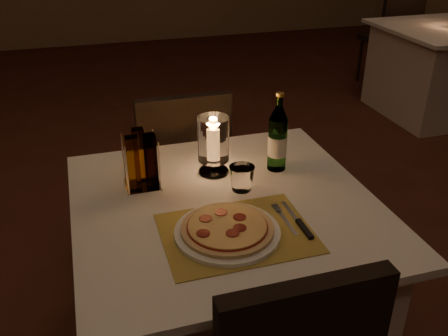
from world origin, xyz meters
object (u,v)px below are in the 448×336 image
object	(u,v)px
pizza	(227,228)
hurricane_candle	(213,141)
plate	(227,232)
neighbor_table_right	(440,71)
water_bottle	(278,139)
chair_far	(182,160)
main_table	(226,287)
tumbler	(242,178)

from	to	relation	value
pizza	hurricane_candle	distance (m)	0.41
plate	neighbor_table_right	distance (m)	3.41
pizza	hurricane_candle	bearing A→B (deg)	80.13
water_bottle	neighbor_table_right	xyz separation A→B (m)	(2.26, 1.86, -0.49)
chair_far	main_table	bearing A→B (deg)	-90.00
chair_far	plate	world-z (taller)	chair_far
main_table	hurricane_candle	xyz separation A→B (m)	(0.02, 0.21, 0.49)
plate	hurricane_candle	size ratio (longest dim) A/B	1.46
chair_far	tumbler	xyz separation A→B (m)	(0.08, -0.65, 0.24)
chair_far	pizza	bearing A→B (deg)	-93.22
pizza	water_bottle	xyz separation A→B (m)	(0.30, 0.36, 0.09)
plate	hurricane_candle	xyz separation A→B (m)	(0.07, 0.39, 0.12)
main_table	neighbor_table_right	world-z (taller)	same
main_table	water_bottle	world-z (taller)	water_bottle
tumbler	water_bottle	world-z (taller)	water_bottle
pizza	plate	bearing A→B (deg)	-44.76
main_table	hurricane_candle	world-z (taller)	hurricane_candle
chair_far	neighbor_table_right	bearing A→B (deg)	27.83
tumbler	water_bottle	bearing A→B (deg)	32.57
tumbler	plate	bearing A→B (deg)	-117.50
water_bottle	plate	bearing A→B (deg)	-130.25
plate	chair_far	bearing A→B (deg)	86.80
main_table	chair_far	xyz separation A→B (m)	(-0.00, 0.71, 0.18)
pizza	water_bottle	distance (m)	0.48
neighbor_table_right	pizza	bearing A→B (deg)	-139.09
plate	hurricane_candle	distance (m)	0.42
pizza	water_bottle	world-z (taller)	water_bottle
hurricane_candle	plate	bearing A→B (deg)	-99.84
main_table	water_bottle	xyz separation A→B (m)	(0.25, 0.18, 0.49)
plate	water_bottle	xyz separation A→B (m)	(0.30, 0.36, 0.11)
pizza	tumbler	world-z (taller)	tumbler
main_table	tumbler	bearing A→B (deg)	40.26
hurricane_candle	main_table	bearing A→B (deg)	-94.87
chair_far	plate	size ratio (longest dim) A/B	2.81
plate	neighbor_table_right	xyz separation A→B (m)	(2.56, 2.22, -0.38)
main_table	chair_far	distance (m)	0.74
main_table	water_bottle	bearing A→B (deg)	35.11
plate	pizza	xyz separation A→B (m)	(-0.00, 0.00, 0.02)
hurricane_candle	neighbor_table_right	size ratio (longest dim) A/B	0.22
main_table	chair_far	world-z (taller)	chair_far
main_table	pizza	distance (m)	0.44
pizza	water_bottle	bearing A→B (deg)	49.72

